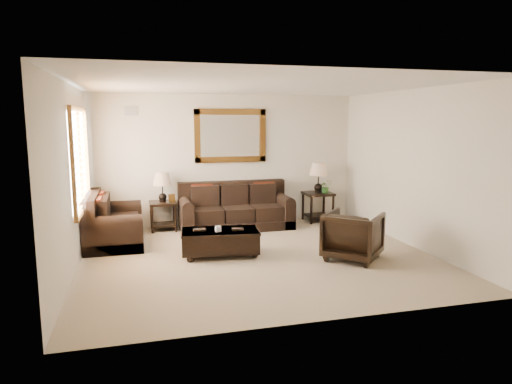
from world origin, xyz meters
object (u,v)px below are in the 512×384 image
object	(u,v)px
loveseat	(111,225)
armchair	(353,233)
end_table_left	(163,193)
sofa	(235,211)
end_table_right	(318,183)
coffee_table	(220,240)

from	to	relation	value
loveseat	armchair	xyz separation A→B (m)	(3.72, -1.92, 0.08)
end_table_left	armchair	size ratio (longest dim) A/B	1.39
loveseat	sofa	bearing A→B (deg)	-74.67
sofa	end_table_left	xyz separation A→B (m)	(-1.43, 0.14, 0.42)
loveseat	armchair	bearing A→B (deg)	-117.35
end_table_left	end_table_right	distance (m)	3.29
loveseat	armchair	size ratio (longest dim) A/B	1.94
loveseat	end_table_right	world-z (taller)	end_table_right
end_table_right	armchair	bearing A→B (deg)	-100.89
sofa	coffee_table	xyz separation A→B (m)	(-0.65, -1.85, -0.07)
loveseat	end_table_left	bearing A→B (deg)	-50.22
coffee_table	armchair	world-z (taller)	armchair
sofa	coffee_table	world-z (taller)	sofa
loveseat	end_table_left	distance (m)	1.31
armchair	coffee_table	bearing A→B (deg)	23.79
end_table_right	coffee_table	bearing A→B (deg)	-141.85
loveseat	coffee_table	distance (m)	2.11
loveseat	end_table_left	xyz separation A→B (m)	(0.95, 0.79, 0.42)
sofa	coffee_table	bearing A→B (deg)	-109.33
loveseat	armchair	world-z (taller)	loveseat
sofa	end_table_left	distance (m)	1.50
end_table_right	armchair	world-z (taller)	end_table_right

